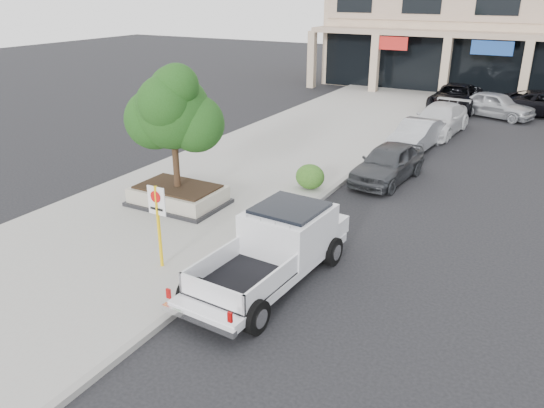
{
  "coord_description": "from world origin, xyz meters",
  "views": [
    {
      "loc": [
        5.59,
        -10.88,
        7.13
      ],
      "look_at": [
        -1.29,
        1.5,
        1.37
      ],
      "focal_mm": 35.0,
      "sensor_mm": 36.0,
      "label": 1
    }
  ],
  "objects_px": {
    "no_parking_sign": "(158,216)",
    "curb_car_d": "(455,97)",
    "curb_car_b": "(416,135)",
    "curb_car_a": "(388,163)",
    "planter": "(178,195)",
    "lot_car_a": "(496,105)",
    "curb_car_c": "(439,119)",
    "pickup_truck": "(268,252)",
    "planter_tree": "(179,111)"
  },
  "relations": [
    {
      "from": "no_parking_sign",
      "to": "curb_car_d",
      "type": "distance_m",
      "value": 25.27
    },
    {
      "from": "curb_car_b",
      "to": "curb_car_d",
      "type": "distance_m",
      "value": 10.03
    },
    {
      "from": "curb_car_a",
      "to": "curb_car_d",
      "type": "distance_m",
      "value": 15.03
    },
    {
      "from": "planter",
      "to": "lot_car_a",
      "type": "height_order",
      "value": "lot_car_a"
    },
    {
      "from": "no_parking_sign",
      "to": "lot_car_a",
      "type": "relative_size",
      "value": 0.52
    },
    {
      "from": "curb_car_b",
      "to": "curb_car_c",
      "type": "xyz_separation_m",
      "value": [
        0.26,
        3.55,
        0.07
      ]
    },
    {
      "from": "curb_car_a",
      "to": "curb_car_d",
      "type": "height_order",
      "value": "curb_car_d"
    },
    {
      "from": "pickup_truck",
      "to": "curb_car_c",
      "type": "height_order",
      "value": "pickup_truck"
    },
    {
      "from": "curb_car_a",
      "to": "curb_car_d",
      "type": "bearing_deg",
      "value": 97.7
    },
    {
      "from": "planter",
      "to": "curb_car_d",
      "type": "xyz_separation_m",
      "value": [
        5.05,
        21.36,
        0.32
      ]
    },
    {
      "from": "no_parking_sign",
      "to": "curb_car_a",
      "type": "height_order",
      "value": "no_parking_sign"
    },
    {
      "from": "no_parking_sign",
      "to": "planter_tree",
      "type": "bearing_deg",
      "value": 120.07
    },
    {
      "from": "curb_car_b",
      "to": "curb_car_d",
      "type": "relative_size",
      "value": 0.73
    },
    {
      "from": "pickup_truck",
      "to": "curb_car_a",
      "type": "height_order",
      "value": "pickup_truck"
    },
    {
      "from": "curb_car_c",
      "to": "lot_car_a",
      "type": "xyz_separation_m",
      "value": [
        2.07,
        5.46,
        -0.0
      ]
    },
    {
      "from": "curb_car_a",
      "to": "curb_car_c",
      "type": "bearing_deg",
      "value": 95.69
    },
    {
      "from": "pickup_truck",
      "to": "curb_car_d",
      "type": "bearing_deg",
      "value": 94.05
    },
    {
      "from": "planter_tree",
      "to": "curb_car_b",
      "type": "distance_m",
      "value": 12.59
    },
    {
      "from": "planter_tree",
      "to": "curb_car_a",
      "type": "bearing_deg",
      "value": 49.19
    },
    {
      "from": "curb_car_b",
      "to": "lot_car_a",
      "type": "distance_m",
      "value": 9.3
    },
    {
      "from": "planter_tree",
      "to": "curb_car_a",
      "type": "distance_m",
      "value": 8.59
    },
    {
      "from": "no_parking_sign",
      "to": "lot_car_a",
      "type": "distance_m",
      "value": 24.67
    },
    {
      "from": "lot_car_a",
      "to": "planter_tree",
      "type": "bearing_deg",
      "value": 178.24
    },
    {
      "from": "pickup_truck",
      "to": "curb_car_d",
      "type": "distance_m",
      "value": 24.31
    },
    {
      "from": "pickup_truck",
      "to": "curb_car_a",
      "type": "distance_m",
      "value": 9.29
    },
    {
      "from": "planter_tree",
      "to": "curb_car_a",
      "type": "xyz_separation_m",
      "value": [
        5.34,
        6.18,
        -2.67
      ]
    },
    {
      "from": "planter",
      "to": "curb_car_a",
      "type": "bearing_deg",
      "value": 49.18
    },
    {
      "from": "pickup_truck",
      "to": "lot_car_a",
      "type": "xyz_separation_m",
      "value": [
        2.35,
        23.28,
        -0.15
      ]
    },
    {
      "from": "no_parking_sign",
      "to": "curb_car_c",
      "type": "height_order",
      "value": "no_parking_sign"
    },
    {
      "from": "pickup_truck",
      "to": "curb_car_c",
      "type": "relative_size",
      "value": 1.1
    },
    {
      "from": "no_parking_sign",
      "to": "curb_car_d",
      "type": "relative_size",
      "value": 0.4
    },
    {
      "from": "pickup_truck",
      "to": "curb_car_b",
      "type": "height_order",
      "value": "pickup_truck"
    },
    {
      "from": "lot_car_a",
      "to": "planter",
      "type": "bearing_deg",
      "value": 178.05
    },
    {
      "from": "planter_tree",
      "to": "pickup_truck",
      "type": "relative_size",
      "value": 0.69
    },
    {
      "from": "planter_tree",
      "to": "no_parking_sign",
      "type": "relative_size",
      "value": 1.74
    },
    {
      "from": "curb_car_a",
      "to": "no_parking_sign",
      "type": "bearing_deg",
      "value": -100.81
    },
    {
      "from": "curb_car_c",
      "to": "curb_car_d",
      "type": "relative_size",
      "value": 0.92
    },
    {
      "from": "curb_car_c",
      "to": "lot_car_a",
      "type": "relative_size",
      "value": 1.18
    },
    {
      "from": "pickup_truck",
      "to": "curb_car_b",
      "type": "xyz_separation_m",
      "value": [
        0.02,
        14.28,
        -0.22
      ]
    },
    {
      "from": "curb_car_d",
      "to": "planter_tree",
      "type": "bearing_deg",
      "value": -103.53
    },
    {
      "from": "curb_car_a",
      "to": "curb_car_d",
      "type": "xyz_separation_m",
      "value": [
        -0.42,
        15.02,
        0.06
      ]
    },
    {
      "from": "no_parking_sign",
      "to": "curb_car_a",
      "type": "xyz_separation_m",
      "value": [
        3.07,
        10.1,
        -0.89
      ]
    },
    {
      "from": "curb_car_a",
      "to": "curb_car_c",
      "type": "distance_m",
      "value": 8.54
    },
    {
      "from": "planter",
      "to": "pickup_truck",
      "type": "bearing_deg",
      "value": -29.33
    },
    {
      "from": "planter_tree",
      "to": "planter",
      "type": "bearing_deg",
      "value": -131.03
    },
    {
      "from": "pickup_truck",
      "to": "curb_car_a",
      "type": "relative_size",
      "value": 1.33
    },
    {
      "from": "curb_car_b",
      "to": "curb_car_d",
      "type": "height_order",
      "value": "curb_car_d"
    },
    {
      "from": "curb_car_a",
      "to": "curb_car_b",
      "type": "xyz_separation_m",
      "value": [
        -0.2,
        4.99,
        -0.05
      ]
    },
    {
      "from": "curb_car_b",
      "to": "lot_car_a",
      "type": "height_order",
      "value": "lot_car_a"
    },
    {
      "from": "curb_car_a",
      "to": "lot_car_a",
      "type": "relative_size",
      "value": 0.97
    }
  ]
}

